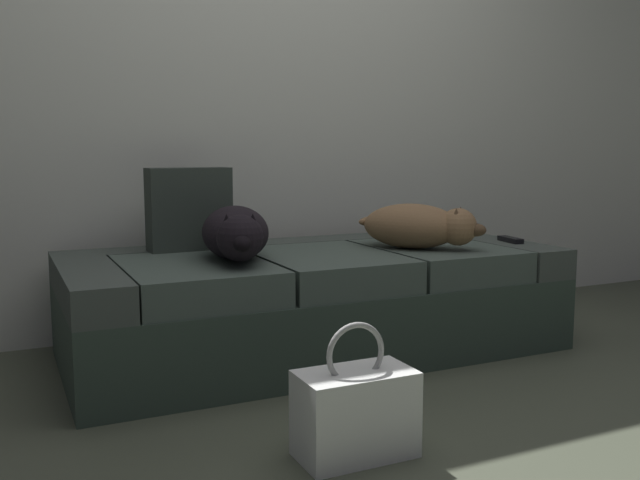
{
  "coord_description": "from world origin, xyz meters",
  "views": [
    {
      "loc": [
        -1.18,
        -1.6,
        0.84
      ],
      "look_at": [
        0.0,
        0.91,
        0.48
      ],
      "focal_mm": 38.78,
      "sensor_mm": 36.0,
      "label": 1
    }
  ],
  "objects_px": {
    "dog_dark": "(236,233)",
    "tv_remote": "(510,240)",
    "throw_pillow": "(189,209)",
    "dog_tan": "(419,226)",
    "handbag": "(355,412)",
    "couch": "(315,301)"
  },
  "relations": [
    {
      "from": "dog_dark",
      "to": "tv_remote",
      "type": "xyz_separation_m",
      "value": [
        1.28,
        -0.04,
        -0.09
      ]
    },
    {
      "from": "tv_remote",
      "to": "throw_pillow",
      "type": "bearing_deg",
      "value": 172.67
    },
    {
      "from": "dog_dark",
      "to": "tv_remote",
      "type": "distance_m",
      "value": 1.28
    },
    {
      "from": "tv_remote",
      "to": "dog_tan",
      "type": "bearing_deg",
      "value": -171.99
    },
    {
      "from": "tv_remote",
      "to": "handbag",
      "type": "distance_m",
      "value": 1.51
    },
    {
      "from": "dog_tan",
      "to": "handbag",
      "type": "xyz_separation_m",
      "value": [
        -0.74,
        -0.82,
        -0.39
      ]
    },
    {
      "from": "dog_dark",
      "to": "dog_tan",
      "type": "distance_m",
      "value": 0.79
    },
    {
      "from": "dog_tan",
      "to": "tv_remote",
      "type": "xyz_separation_m",
      "value": [
        0.49,
        -0.0,
        -0.08
      ]
    },
    {
      "from": "throw_pillow",
      "to": "couch",
      "type": "bearing_deg",
      "value": -27.98
    },
    {
      "from": "dog_tan",
      "to": "tv_remote",
      "type": "bearing_deg",
      "value": -0.3
    },
    {
      "from": "dog_dark",
      "to": "dog_tan",
      "type": "relative_size",
      "value": 1.22
    },
    {
      "from": "couch",
      "to": "throw_pillow",
      "type": "xyz_separation_m",
      "value": [
        -0.46,
        0.24,
        0.38
      ]
    },
    {
      "from": "dog_tan",
      "to": "handbag",
      "type": "height_order",
      "value": "dog_tan"
    },
    {
      "from": "dog_dark",
      "to": "handbag",
      "type": "bearing_deg",
      "value": -86.59
    },
    {
      "from": "dog_tan",
      "to": "handbag",
      "type": "bearing_deg",
      "value": -132.08
    },
    {
      "from": "handbag",
      "to": "dog_dark",
      "type": "bearing_deg",
      "value": 93.41
    },
    {
      "from": "throw_pillow",
      "to": "handbag",
      "type": "bearing_deg",
      "value": -83.4
    },
    {
      "from": "dog_dark",
      "to": "throw_pillow",
      "type": "relative_size",
      "value": 1.74
    },
    {
      "from": "dog_tan",
      "to": "throw_pillow",
      "type": "distance_m",
      "value": 0.96
    },
    {
      "from": "tv_remote",
      "to": "handbag",
      "type": "bearing_deg",
      "value": -137.99
    },
    {
      "from": "tv_remote",
      "to": "handbag",
      "type": "xyz_separation_m",
      "value": [
        -1.23,
        -0.82,
        -0.31
      ]
    },
    {
      "from": "dog_tan",
      "to": "throw_pillow",
      "type": "relative_size",
      "value": 1.42
    }
  ]
}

